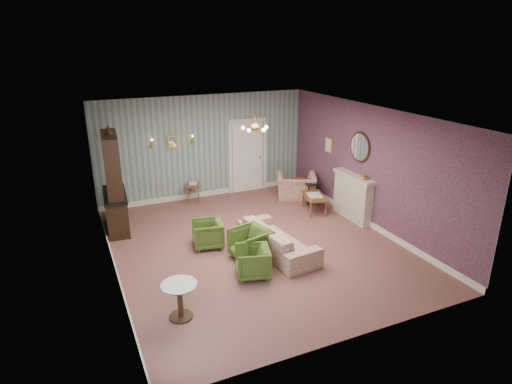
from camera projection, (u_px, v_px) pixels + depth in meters
name	position (u px, v px, depth m)	size (l,w,h in m)	color
floor	(255.00, 245.00, 9.71)	(7.00, 7.00, 0.00)	brown
ceiling	(255.00, 115.00, 8.74)	(7.00, 7.00, 0.00)	white
wall_back	(204.00, 147.00, 12.23)	(6.00, 6.00, 0.00)	slate
wall_front	(355.00, 255.00, 6.22)	(6.00, 6.00, 0.00)	slate
wall_left	(107.00, 205.00, 8.07)	(7.00, 7.00, 0.00)	slate
wall_right	(370.00, 167.00, 10.38)	(7.00, 7.00, 0.00)	slate
wall_right_floral	(370.00, 167.00, 10.38)	(7.00, 7.00, 0.00)	#A2515C
door	(248.00, 155.00, 12.82)	(1.12, 0.12, 2.16)	white
olive_chair_a	(252.00, 260.00, 8.38)	(0.64, 0.59, 0.65)	#415C20
olive_chair_b	(250.00, 242.00, 9.03)	(0.72, 0.67, 0.74)	#415C20
olive_chair_c	(208.00, 233.00, 9.57)	(0.64, 0.60, 0.66)	#415C20
sofa_chintz	(278.00, 234.00, 9.28)	(2.13, 0.62, 0.83)	brown
wingback_chair	(297.00, 183.00, 12.36)	(1.08, 0.70, 0.95)	brown
dresser	(113.00, 180.00, 10.15)	(0.51, 1.48, 2.46)	black
fireplace	(353.00, 197.00, 10.97)	(0.30, 1.40, 1.16)	beige
mantel_vase	(364.00, 177.00, 10.39)	(0.15, 0.15, 0.15)	gold
oval_mirror	(360.00, 147.00, 10.58)	(0.04, 0.76, 0.84)	white
framed_print	(329.00, 145.00, 11.82)	(0.04, 0.34, 0.42)	gold
coffee_table	(314.00, 203.00, 11.51)	(0.50, 0.90, 0.46)	brown
side_table_black	(311.00, 193.00, 12.08)	(0.41, 0.41, 0.61)	black
pedestal_table	(180.00, 301.00, 7.12)	(0.59, 0.59, 0.64)	black
nesting_table	(193.00, 192.00, 12.14)	(0.35, 0.45, 0.59)	brown
gilt_mirror_back	(172.00, 142.00, 11.77)	(0.28, 0.06, 0.36)	gold
sconce_left	(152.00, 144.00, 11.54)	(0.16, 0.12, 0.30)	gold
sconce_right	(192.00, 140.00, 11.96)	(0.16, 0.12, 0.30)	gold
chandelier	(255.00, 128.00, 8.83)	(0.56, 0.56, 0.36)	gold
burgundy_cushion	(298.00, 184.00, 12.21)	(0.38, 0.10, 0.38)	#5C2017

